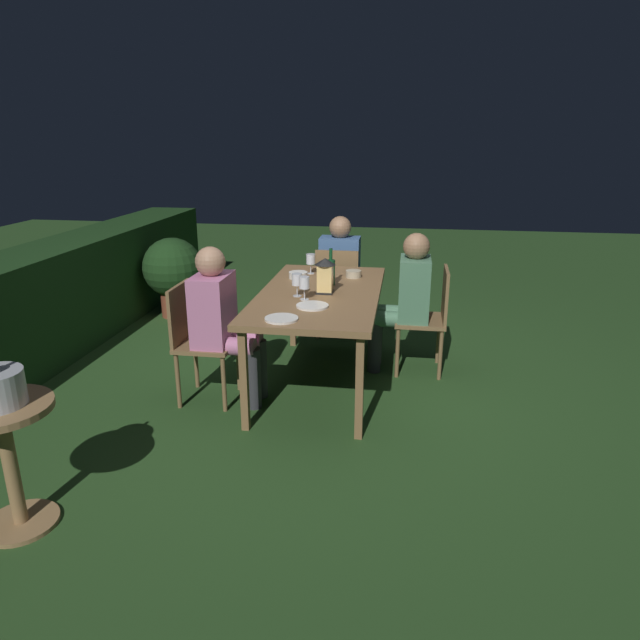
{
  "coord_description": "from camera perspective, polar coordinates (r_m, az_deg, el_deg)",
  "views": [
    {
      "loc": [
        -4.08,
        -0.63,
        1.88
      ],
      "look_at": [
        0.0,
        0.0,
        0.53
      ],
      "focal_mm": 31.87,
      "sensor_mm": 36.0,
      "label": 1
    }
  ],
  "objects": [
    {
      "name": "plate_b",
      "position": [
        3.9,
        -0.77,
        1.43
      ],
      "size": [
        0.22,
        0.22,
        0.01
      ],
      "primitive_type": "cylinder",
      "color": "white",
      "rests_on": "dining_table"
    },
    {
      "name": "bowl_olives",
      "position": [
        4.72,
        3.38,
        4.66
      ],
      "size": [
        0.13,
        0.13,
        0.06
      ],
      "color": "#BCAD8E",
      "rests_on": "dining_table"
    },
    {
      "name": "green_bottle_on_table",
      "position": [
        4.45,
        1.08,
        4.9
      ],
      "size": [
        0.07,
        0.07,
        0.29
      ],
      "color": "#144723",
      "rests_on": "dining_table"
    },
    {
      "name": "wine_glass_c",
      "position": [
        4.82,
        -0.94,
        6.04
      ],
      "size": [
        0.08,
        0.08,
        0.17
      ],
      "color": "silver",
      "rests_on": "dining_table"
    },
    {
      "name": "potted_plant_by_hedge",
      "position": [
        6.26,
        -14.55,
        4.81
      ],
      "size": [
        0.63,
        0.63,
        0.85
      ],
      "color": "brown",
      "rests_on": "ground"
    },
    {
      "name": "wine_glass_a",
      "position": [
        4.13,
        -2.32,
        3.98
      ],
      "size": [
        0.08,
        0.08,
        0.17
      ],
      "color": "silver",
      "rests_on": "dining_table"
    },
    {
      "name": "person_in_green",
      "position": [
        4.65,
        8.62,
        2.41
      ],
      "size": [
        0.38,
        0.47,
        1.15
      ],
      "color": "#4C7A5B",
      "rests_on": "ground"
    },
    {
      "name": "wine_glass_b",
      "position": [
        4.04,
        -1.59,
        3.66
      ],
      "size": [
        0.08,
        0.08,
        0.17
      ],
      "color": "silver",
      "rests_on": "dining_table"
    },
    {
      "name": "person_in_blue",
      "position": [
        5.58,
        2.07,
        5.25
      ],
      "size": [
        0.48,
        0.38,
        1.15
      ],
      "color": "#426699",
      "rests_on": "ground"
    },
    {
      "name": "person_in_pink",
      "position": [
        4.1,
        -9.78,
        0.19
      ],
      "size": [
        0.38,
        0.47,
        1.15
      ],
      "color": "#C675A3",
      "rests_on": "ground"
    },
    {
      "name": "bowl_bread",
      "position": [
        4.68,
        -2.2,
        4.54
      ],
      "size": [
        0.15,
        0.15,
        0.05
      ],
      "color": "silver",
      "rests_on": "dining_table"
    },
    {
      "name": "chair_head_far",
      "position": [
        5.43,
        1.81,
        3.24
      ],
      "size": [
        0.4,
        0.42,
        0.87
      ],
      "color": "brown",
      "rests_on": "ground"
    },
    {
      "name": "hedge_backdrop",
      "position": [
        5.32,
        -27.33,
        0.72
      ],
      "size": [
        6.4,
        0.61,
        0.95
      ],
      "primitive_type": "cube",
      "color": "#193816",
      "rests_on": "ground"
    },
    {
      "name": "lantern_centerpiece",
      "position": [
        4.21,
        0.52,
        4.67
      ],
      "size": [
        0.15,
        0.15,
        0.27
      ],
      "color": "black",
      "rests_on": "dining_table"
    },
    {
      "name": "chair_side_right_a",
      "position": [
        4.21,
        -12.2,
        -1.66
      ],
      "size": [
        0.42,
        0.4,
        0.87
      ],
      "color": "brown",
      "rests_on": "ground"
    },
    {
      "name": "side_table",
      "position": [
        3.19,
        -28.91,
        -11.19
      ],
      "size": [
        0.48,
        0.48,
        0.67
      ],
      "color": "#937047",
      "rests_on": "ground"
    },
    {
      "name": "dining_table",
      "position": [
        4.3,
        0.0,
        2.14
      ],
      "size": [
        1.76,
        0.89,
        0.75
      ],
      "color": "olive",
      "rests_on": "ground"
    },
    {
      "name": "plate_a",
      "position": [
        3.63,
        -3.89,
        0.13
      ],
      "size": [
        0.22,
        0.22,
        0.01
      ],
      "primitive_type": "cylinder",
      "color": "white",
      "rests_on": "dining_table"
    },
    {
      "name": "chair_side_left_b",
      "position": [
        4.7,
        10.91,
        0.51
      ],
      "size": [
        0.42,
        0.4,
        0.87
      ],
      "color": "brown",
      "rests_on": "ground"
    },
    {
      "name": "ground_plane",
      "position": [
        4.54,
        0.0,
        -6.34
      ],
      "size": [
        16.0,
        16.0,
        0.0
      ],
      "primitive_type": "plane",
      "color": "#26471E"
    }
  ]
}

